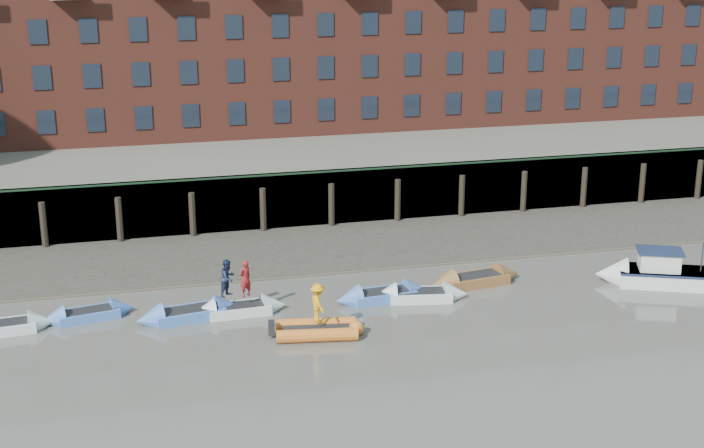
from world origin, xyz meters
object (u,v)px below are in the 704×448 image
object	(u,v)px
rowboat_2	(189,314)
rowboat_4	(383,295)
rowboat_6	(475,279)
person_rib_crew	(318,303)
rowboat_1	(88,314)
motor_launch	(646,273)
rowboat_0	(1,328)
rib_tender	(320,330)
person_rower_b	(228,278)
rowboat_5	(420,295)
person_rower_a	(245,278)
rowboat_3	(239,309)

from	to	relation	value
rowboat_2	rowboat_4	xyz separation A→B (m)	(9.05, 0.07, -0.01)
rowboat_6	person_rib_crew	bearing A→B (deg)	-163.30
rowboat_1	person_rib_crew	bearing A→B (deg)	-35.05
rowboat_1	motor_launch	distance (m)	26.61
rowboat_0	rowboat_4	distance (m)	17.11
rowboat_4	rib_tender	world-z (taller)	rowboat_4
rowboat_0	person_rower_b	xyz separation A→B (m)	(9.87, -0.23, 1.49)
person_rib_crew	rowboat_5	bearing A→B (deg)	-73.34
rowboat_4	person_rower_a	distance (m)	6.66
person_rower_b	person_rib_crew	bearing A→B (deg)	-90.68
rowboat_3	rowboat_5	bearing A→B (deg)	-4.84
rowboat_4	person_rower_b	distance (m)	7.39
person_rib_crew	rib_tender	bearing A→B (deg)	-160.89
rib_tender	person_rib_crew	xyz separation A→B (m)	(-0.06, 0.10, 1.19)
rowboat_1	rowboat_6	world-z (taller)	rowboat_6
rowboat_6	person_rower_a	distance (m)	11.60
rowboat_0	rib_tender	xyz separation A→B (m)	(13.34, -3.69, 0.06)
rowboat_1	rowboat_5	size ratio (longest dim) A/B	0.92
motor_launch	rowboat_5	bearing A→B (deg)	19.28
rowboat_5	rowboat_2	bearing A→B (deg)	-172.19
rowboat_3	rowboat_4	distance (m)	6.81
rowboat_3	person_rib_crew	world-z (taller)	person_rib_crew
rowboat_4	rib_tender	distance (m)	5.02
person_rower_b	person_rib_crew	size ratio (longest dim) A/B	1.00
rib_tender	person_rower_a	size ratio (longest dim) A/B	2.27
person_rower_a	person_rib_crew	size ratio (longest dim) A/B	0.99
rowboat_0	rib_tender	bearing A→B (deg)	-21.22
rib_tender	motor_launch	bearing A→B (deg)	16.19
rib_tender	person_rib_crew	size ratio (longest dim) A/B	2.25
rowboat_0	motor_launch	xyz separation A→B (m)	(30.18, -1.46, 0.36)
rowboat_6	person_rower_a	bearing A→B (deg)	176.49
rowboat_2	person_rower_b	world-z (taller)	person_rower_b
rib_tender	person_rib_crew	bearing A→B (deg)	128.26
rowboat_1	person_rower_b	distance (m)	6.46
rib_tender	person_rower_b	distance (m)	5.11
rowboat_4	person_rower_a	bearing A→B (deg)	175.79
person_rib_crew	person_rower_a	bearing A→B (deg)	29.86
person_rower_b	rowboat_0	bearing A→B (deg)	132.56
rib_tender	person_rower_a	world-z (taller)	person_rower_a
rowboat_3	rowboat_4	bearing A→B (deg)	-2.17
rowboat_0	person_rower_b	distance (m)	9.98
rowboat_2	person_rib_crew	world-z (taller)	person_rib_crew
rowboat_1	rowboat_4	size ratio (longest dim) A/B	0.90
person_rib_crew	rowboat_2	bearing A→B (deg)	48.40
rowboat_4	person_rib_crew	distance (m)	5.15
rowboat_1	motor_launch	xyz separation A→B (m)	(26.53, -2.14, 0.37)
rowboat_1	rowboat_4	world-z (taller)	rowboat_4
rowboat_5	rowboat_1	bearing A→B (deg)	-175.94
rowboat_0	rowboat_5	distance (m)	18.81
rib_tender	rowboat_0	bearing A→B (deg)	173.15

